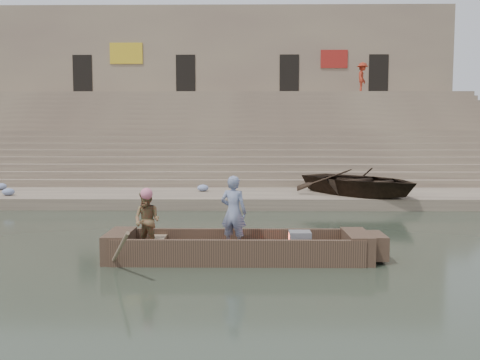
{
  "coord_description": "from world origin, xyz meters",
  "views": [
    {
      "loc": [
        2.14,
        -12.16,
        2.75
      ],
      "look_at": [
        1.95,
        2.49,
        1.4
      ],
      "focal_mm": 39.59,
      "sensor_mm": 36.0,
      "label": 1
    }
  ],
  "objects_px": {
    "main_rowboat": "(238,255)",
    "rowing_man": "(147,221)",
    "standing_man": "(234,212)",
    "television": "(299,241)",
    "pedestrian": "(362,77)",
    "beached_rowboat": "(360,182)"
  },
  "relations": [
    {
      "from": "main_rowboat",
      "to": "rowing_man",
      "type": "distance_m",
      "value": 2.08
    },
    {
      "from": "standing_man",
      "to": "pedestrian",
      "type": "relative_size",
      "value": 0.85
    },
    {
      "from": "main_rowboat",
      "to": "rowing_man",
      "type": "relative_size",
      "value": 3.94
    },
    {
      "from": "standing_man",
      "to": "pedestrian",
      "type": "distance_m",
      "value": 24.25
    },
    {
      "from": "rowing_man",
      "to": "beached_rowboat",
      "type": "bearing_deg",
      "value": 76.55
    },
    {
      "from": "standing_man",
      "to": "beached_rowboat",
      "type": "relative_size",
      "value": 0.33
    },
    {
      "from": "pedestrian",
      "to": "beached_rowboat",
      "type": "bearing_deg",
      "value": -171.99
    },
    {
      "from": "main_rowboat",
      "to": "television",
      "type": "relative_size",
      "value": 10.87
    },
    {
      "from": "main_rowboat",
      "to": "beached_rowboat",
      "type": "relative_size",
      "value": 1.04
    },
    {
      "from": "television",
      "to": "beached_rowboat",
      "type": "xyz_separation_m",
      "value": [
        3.06,
        8.37,
        0.48
      ]
    },
    {
      "from": "standing_man",
      "to": "pedestrian",
      "type": "bearing_deg",
      "value": -89.49
    },
    {
      "from": "main_rowboat",
      "to": "rowing_man",
      "type": "bearing_deg",
      "value": -178.46
    },
    {
      "from": "standing_man",
      "to": "beached_rowboat",
      "type": "xyz_separation_m",
      "value": [
        4.47,
        8.23,
        -0.11
      ]
    },
    {
      "from": "main_rowboat",
      "to": "pedestrian",
      "type": "relative_size",
      "value": 2.68
    },
    {
      "from": "main_rowboat",
      "to": "standing_man",
      "type": "distance_m",
      "value": 0.92
    },
    {
      "from": "rowing_man",
      "to": "television",
      "type": "relative_size",
      "value": 2.76
    },
    {
      "from": "main_rowboat",
      "to": "standing_man",
      "type": "height_order",
      "value": "standing_man"
    },
    {
      "from": "standing_man",
      "to": "television",
      "type": "bearing_deg",
      "value": -166.71
    },
    {
      "from": "main_rowboat",
      "to": "standing_man",
      "type": "relative_size",
      "value": 3.15
    },
    {
      "from": "rowing_man",
      "to": "beached_rowboat",
      "type": "height_order",
      "value": "rowing_man"
    },
    {
      "from": "beached_rowboat",
      "to": "standing_man",
      "type": "bearing_deg",
      "value": -156.67
    },
    {
      "from": "rowing_man",
      "to": "television",
      "type": "distance_m",
      "value": 3.28
    }
  ]
}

